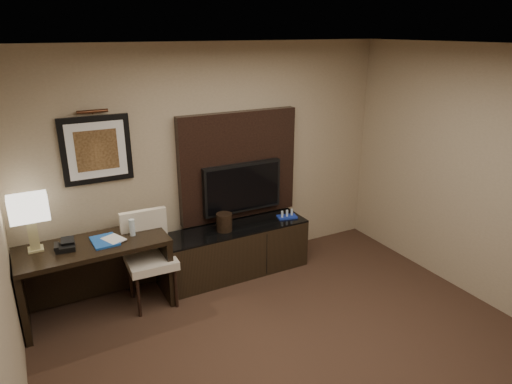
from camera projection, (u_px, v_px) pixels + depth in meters
ceiling at (362, 50)px, 2.85m from camera, size 4.50×5.00×0.01m
wall_back at (213, 161)px, 5.38m from camera, size 4.50×0.01×2.70m
desk at (97, 278)px, 4.71m from camera, size 1.48×0.67×0.79m
credenza at (236, 250)px, 5.50m from camera, size 1.77×0.50×0.61m
tv_wall_panel at (238, 165)px, 5.49m from camera, size 1.50×0.12×1.30m
tv at (242, 187)px, 5.49m from camera, size 1.00×0.08×0.60m
artwork at (96, 150)px, 4.69m from camera, size 0.70×0.04×0.70m
picture_light at (92, 111)px, 4.52m from camera, size 0.04×0.04×0.30m
desk_chair at (151, 260)px, 4.83m from camera, size 0.51×0.59×1.03m
table_lamp at (31, 222)px, 4.36m from camera, size 0.39×0.27×0.59m
desk_phone at (65, 246)px, 4.44m from camera, size 0.20×0.18×0.09m
blue_folder at (105, 241)px, 4.62m from camera, size 0.26×0.34×0.02m
book at (105, 233)px, 4.55m from camera, size 0.17×0.09×0.23m
water_bottle at (132, 227)px, 4.74m from camera, size 0.06×0.06×0.18m
ice_bucket at (224, 222)px, 5.28m from camera, size 0.22×0.22×0.21m
minibar_tray at (287, 214)px, 5.66m from camera, size 0.26×0.19×0.09m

